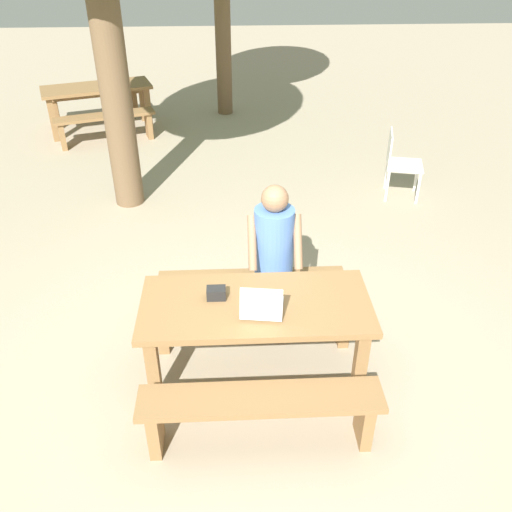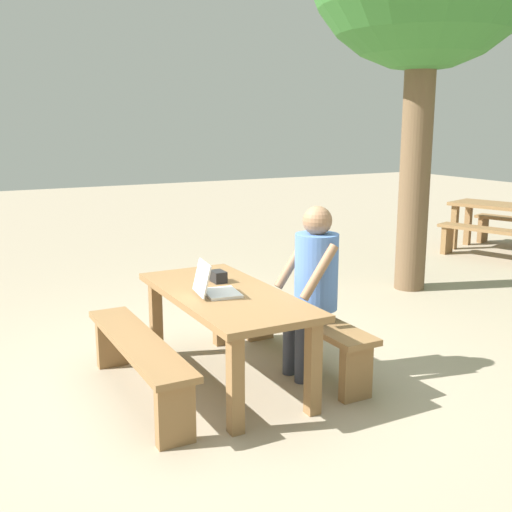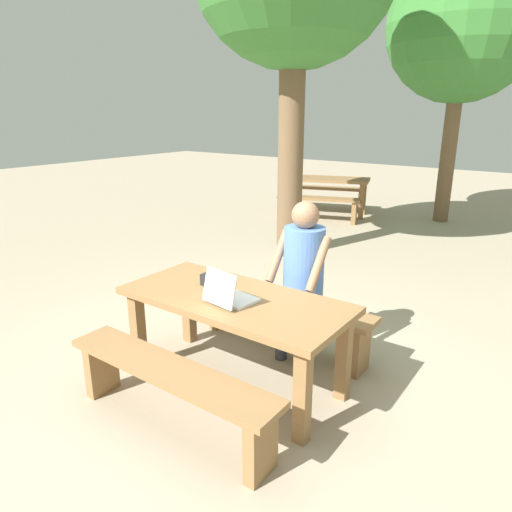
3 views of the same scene
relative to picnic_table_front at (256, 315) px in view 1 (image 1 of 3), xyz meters
name	(u,v)px [view 1 (image 1 of 3)]	position (x,y,z in m)	size (l,w,h in m)	color
ground_plane	(256,372)	(0.00, 0.00, -0.60)	(30.00, 30.00, 0.00)	tan
picnic_table_front	(256,315)	(0.00, 0.00, 0.00)	(1.71, 0.78, 0.71)	olive
bench_near	(261,409)	(0.00, -0.68, -0.26)	(1.64, 0.30, 0.45)	olive
bench_far	(252,289)	(0.00, 0.68, -0.26)	(1.64, 0.30, 0.45)	olive
laptop	(262,305)	(0.04, -0.11, 0.17)	(0.34, 0.34, 0.25)	white
small_pouch	(216,293)	(-0.29, 0.08, 0.16)	(0.14, 0.10, 0.09)	black
person_seated	(274,247)	(0.19, 0.65, 0.19)	(0.44, 0.42, 1.33)	#333847
plastic_chair	(399,162)	(1.95, 3.11, -0.14)	(0.53, 0.53, 0.84)	white
picnic_table_mid	(97,94)	(-2.29, 5.75, 0.01)	(1.83, 1.18, 0.73)	olive
bench_mid_south	(105,122)	(-2.09, 5.16, -0.26)	(1.55, 0.77, 0.46)	olive
bench_mid_north	(95,100)	(-2.48, 6.34, -0.26)	(1.55, 0.77, 0.46)	olive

